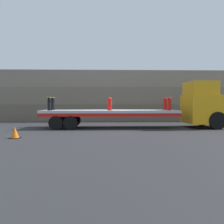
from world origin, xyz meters
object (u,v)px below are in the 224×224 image
Objects in this scene: fire_hydrant_black_far_0 at (53,104)px; fire_hydrant_red_far_1 at (109,104)px; fire_hydrant_red_far_2 at (165,104)px; fire_hydrant_red_near_1 at (110,104)px; flatbed_trailer at (101,113)px; fire_hydrant_red_near_2 at (169,104)px; fire_hydrant_black_near_0 at (49,104)px; truck_cab at (204,105)px; traffic_cone at (15,133)px.

fire_hydrant_black_far_0 and fire_hydrant_red_far_1 have the same top height.
fire_hydrant_red_far_2 is (3.81, 0.00, 0.00)m from fire_hydrant_red_far_1.
fire_hydrant_red_far_2 is (7.62, 0.00, 0.00)m from fire_hydrant_black_far_0.
fire_hydrant_red_far_1 is (0.00, 1.07, 0.00)m from fire_hydrant_red_near_1.
fire_hydrant_red_near_2 is (4.36, -0.54, 0.62)m from flatbed_trailer.
truck_cab is at bearing 3.04° from fire_hydrant_black_near_0.
fire_hydrant_black_far_0 reaches higher than flatbed_trailer.
fire_hydrant_red_far_1 and fire_hydrant_red_near_2 have the same top height.
fire_hydrant_black_far_0 and fire_hydrant_red_far_2 have the same top height.
fire_hydrant_black_near_0 is 1.00× the size of fire_hydrant_red_far_2.
fire_hydrant_black_far_0 is (-3.26, 0.54, 0.62)m from flatbed_trailer.
fire_hydrant_black_far_0 is (0.00, 1.07, 0.00)m from fire_hydrant_black_near_0.
fire_hydrant_black_near_0 is (-3.26, -0.54, 0.62)m from flatbed_trailer.
fire_hydrant_red_near_2 and fire_hydrant_red_far_2 have the same top height.
fire_hydrant_black_far_0 is 1.00× the size of fire_hydrant_red_near_2.
truck_cab is 5.76× the size of traffic_cone.
fire_hydrant_red_far_2 is at bearing 167.79° from truck_cab.
flatbed_trailer is at bearing 48.53° from traffic_cone.
flatbed_trailer is 6.12m from traffic_cone.
truck_cab is 6.31m from fire_hydrant_red_near_1.
fire_hydrant_black_far_0 is at bearing 180.00° from fire_hydrant_red_far_2.
traffic_cone is (-8.38, -5.09, -1.32)m from fire_hydrant_red_far_2.
fire_hydrant_black_near_0 and fire_hydrant_red_near_2 have the same top height.
fire_hydrant_red_near_1 reaches higher than traffic_cone.
truck_cab is at bearing -3.04° from fire_hydrant_black_far_0.
traffic_cone is at bearing -131.93° from fire_hydrant_red_far_1.
fire_hydrant_red_far_2 is at bearing 0.00° from fire_hydrant_black_far_0.
fire_hydrant_black_near_0 is at bearing -170.67° from flatbed_trailer.
flatbed_trailer is at bearing -135.58° from fire_hydrant_red_far_1.
flatbed_trailer is 4.43m from fire_hydrant_red_far_2.
fire_hydrant_red_near_1 is at bearing -44.42° from flatbed_trailer.
fire_hydrant_red_near_2 reaches higher than flatbed_trailer.
fire_hydrant_red_far_1 is (3.81, 1.07, 0.00)m from fire_hydrant_black_near_0.
truck_cab is 3.64× the size of fire_hydrant_black_near_0.
flatbed_trailer is 10.56× the size of fire_hydrant_black_far_0.
fire_hydrant_red_far_1 is at bearing 175.13° from truck_cab.
fire_hydrant_black_near_0 is 3.96m from fire_hydrant_red_far_1.
fire_hydrant_red_near_2 is 1.58× the size of traffic_cone.
fire_hydrant_red_far_2 is 9.90m from traffic_cone.
fire_hydrant_red_far_1 is at bearing 0.00° from fire_hydrant_black_far_0.
truck_cab reaches higher than fire_hydrant_red_near_1.
flatbed_trailer is 3.36m from fire_hydrant_black_near_0.
fire_hydrant_black_near_0 and fire_hydrant_red_far_1 have the same top height.
fire_hydrant_black_near_0 and fire_hydrant_red_near_1 have the same top height.
fire_hydrant_red_far_1 is at bearing 180.00° from fire_hydrant_red_far_2.
fire_hydrant_red_near_1 and fire_hydrant_red_near_2 have the same top height.
fire_hydrant_red_far_1 is 1.58× the size of traffic_cone.
fire_hydrant_red_far_1 is 3.96m from fire_hydrant_red_near_2.
fire_hydrant_black_far_0 is 7.70m from fire_hydrant_red_near_2.
fire_hydrant_red_near_2 is (3.81, 0.00, 0.00)m from fire_hydrant_red_near_1.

